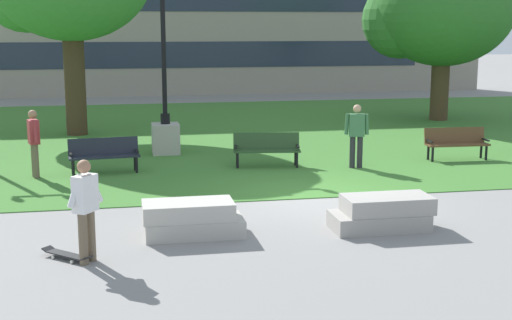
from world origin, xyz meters
The scene contains 13 objects.
ground_plane centered at (0.00, 0.00, 0.00)m, with size 140.00×140.00×0.00m, color gray.
grass_lawn centered at (0.00, 10.00, 0.01)m, with size 40.00×20.00×0.02m, color #3D752D.
concrete_block_center centered at (-2.95, -2.28, 0.31)m, with size 1.83×0.90×0.64m.
concrete_block_left centered at (0.65, -2.55, 0.31)m, with size 1.89×0.90×0.64m.
person_skateboarder centered at (-4.77, -3.48, 0.97)m, with size 0.59×0.50×1.71m.
skateboard centered at (-5.12, -3.26, 0.09)m, with size 0.88×0.85×0.14m.
park_bench_near_left centered at (-4.61, 3.70, 0.54)m, with size 1.85×0.72×0.90m.
park_bench_near_right centered at (5.24, 3.70, 0.54)m, with size 1.82×0.61×0.90m.
park_bench_far_right centered at (-0.28, 3.76, 0.54)m, with size 1.86×0.77×0.90m.
lamp_post_right centered at (-2.85, 6.20, 1.06)m, with size 1.32×0.80×5.14m.
tree_far_right centered at (8.42, 11.80, 4.49)m, with size 5.89×5.61×6.93m.
person_bystander_near_lawn centered at (-6.31, 3.44, 0.98)m, with size 0.34×0.62×1.71m.
person_bystander_far_lawn centered at (2.03, 3.07, 0.98)m, with size 0.65×0.32×1.71m.
Camera 1 is at (-4.18, -14.91, 3.83)m, focal length 50.00 mm.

